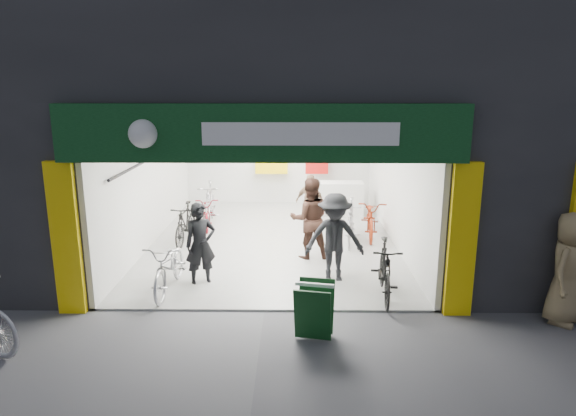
{
  "coord_description": "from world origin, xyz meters",
  "views": [
    {
      "loc": [
        0.51,
        -8.08,
        3.82
      ],
      "look_at": [
        0.39,
        1.5,
        1.46
      ],
      "focal_mm": 32.0,
      "sensor_mm": 36.0,
      "label": 1
    }
  ],
  "objects_px": {
    "bike_right_front": "(385,270)",
    "sandwich_board": "(314,309)",
    "bike_left_front": "(170,266)",
    "pedestrian_near": "(568,268)"
  },
  "relations": [
    {
      "from": "bike_right_front",
      "to": "sandwich_board",
      "type": "xyz_separation_m",
      "value": [
        -1.32,
        -1.5,
        -0.06
      ]
    },
    {
      "from": "bike_left_front",
      "to": "bike_right_front",
      "type": "height_order",
      "value": "bike_right_front"
    },
    {
      "from": "bike_left_front",
      "to": "pedestrian_near",
      "type": "height_order",
      "value": "pedestrian_near"
    },
    {
      "from": "bike_left_front",
      "to": "bike_right_front",
      "type": "xyz_separation_m",
      "value": [
        3.94,
        -0.28,
        0.04
      ]
    },
    {
      "from": "bike_left_front",
      "to": "pedestrian_near",
      "type": "bearing_deg",
      "value": -8.27
    },
    {
      "from": "bike_left_front",
      "to": "pedestrian_near",
      "type": "distance_m",
      "value": 6.8
    },
    {
      "from": "pedestrian_near",
      "to": "sandwich_board",
      "type": "height_order",
      "value": "pedestrian_near"
    },
    {
      "from": "sandwich_board",
      "to": "pedestrian_near",
      "type": "bearing_deg",
      "value": 19.57
    },
    {
      "from": "bike_right_front",
      "to": "sandwich_board",
      "type": "distance_m",
      "value": 2.0
    },
    {
      "from": "pedestrian_near",
      "to": "sandwich_board",
      "type": "xyz_separation_m",
      "value": [
        -4.07,
        -0.6,
        -0.45
      ]
    }
  ]
}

